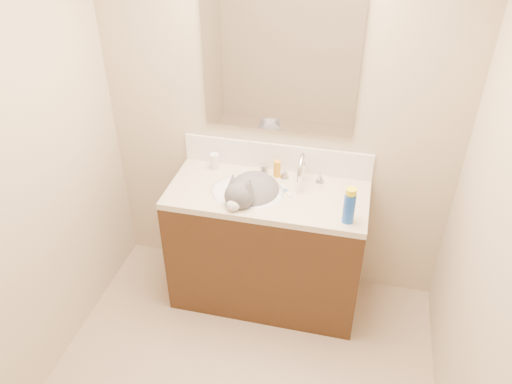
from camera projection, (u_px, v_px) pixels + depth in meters
The scene contains 16 objects.
room_shell at pixel (214, 196), 1.84m from camera, with size 2.24×2.54×2.52m.
vanity_cabinet at pixel (267, 249), 3.24m from camera, with size 1.20×0.55×0.82m, color #38200F.
counter_slab at pixel (268, 194), 2.99m from camera, with size 1.20×0.55×0.04m, color beige.
basin at pixel (247, 201), 3.02m from camera, with size 0.45×0.36×0.14m, color white.
faucet at pixel (302, 171), 3.01m from camera, with size 0.28×0.20×0.21m.
cat at pixel (251, 195), 2.98m from camera, with size 0.41×0.49×0.35m.
backsplash at pixel (277, 157), 3.14m from camera, with size 1.20×0.02×0.18m, color white.
mirror at pixel (279, 66), 2.81m from camera, with size 0.90×0.02×0.80m, color white.
pill_bottle at pixel (215, 161), 3.17m from camera, with size 0.06×0.06×0.10m, color silver.
pill_label at pixel (215, 163), 3.18m from camera, with size 0.05×0.05×0.04m, color gold.
silver_jar at pixel (264, 169), 3.14m from camera, with size 0.05×0.05×0.06m, color #B7B7BC.
amber_bottle at pixel (277, 169), 3.09m from camera, with size 0.04×0.04×0.11m, color orange.
toothbrush at pixel (286, 191), 2.98m from camera, with size 0.01×0.14×0.01m, color silver.
toothbrush_head at pixel (286, 190), 2.98m from camera, with size 0.02×0.03×0.02m, color #6080CC.
spray_can at pixel (349, 208), 2.69m from camera, with size 0.06×0.06×0.18m, color blue.
spray_cap at pixel (351, 192), 2.63m from camera, with size 0.06×0.06×0.04m, color yellow.
Camera 1 is at (0.50, -1.44, 2.54)m, focal length 35.00 mm.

